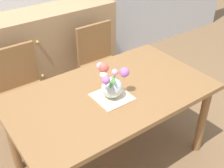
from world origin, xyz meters
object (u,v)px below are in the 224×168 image
object	(u,v)px
dining_table	(111,101)
chair_left	(22,87)
dresser	(57,51)
flower_vase	(111,83)
chair_right	(100,60)

from	to	relation	value
dining_table	chair_left	size ratio (longest dim) A/B	1.80
chair_left	dresser	size ratio (longest dim) A/B	0.64
chair_left	flower_vase	xyz separation A→B (m)	(0.41, -0.86, 0.35)
flower_vase	chair_left	bearing A→B (deg)	115.34
chair_left	flower_vase	distance (m)	1.02
chair_left	dresser	world-z (taller)	dresser
chair_left	flower_vase	world-z (taller)	flower_vase
flower_vase	dresser	bearing A→B (deg)	81.15
chair_right	dresser	bearing A→B (deg)	-63.50
dining_table	flower_vase	size ratio (longest dim) A/B	6.01
chair_right	flower_vase	world-z (taller)	flower_vase
dining_table	dresser	distance (m)	1.35
chair_left	dresser	xyz separation A→B (m)	(0.62, 0.52, -0.02)
dining_table	dresser	xyz separation A→B (m)	(0.18, 1.33, -0.15)
dining_table	chair_left	distance (m)	0.93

